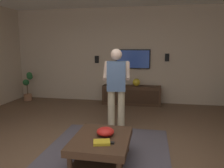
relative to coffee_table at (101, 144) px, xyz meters
The scene contains 15 objects.
ground_plane 0.32m from the coffee_table, 48.91° to the left, with size 8.73×8.73×0.00m, color brown.
wall_back_tv 3.93m from the coffee_table, ahead, with size 0.10×7.27×2.83m, color #C6B299.
area_rug 0.35m from the coffee_table, ahead, with size 2.45×1.99×0.01m, color #514C56.
coffee_table is the anchor object (origin of this frame).
media_console 3.44m from the coffee_table, ahead, with size 0.45×1.70×0.55m.
tv 3.82m from the coffee_table, ahead, with size 0.05×1.03×0.58m.
person_standing 1.47m from the coffee_table, ahead, with size 0.58×0.59×1.64m.
potted_plant_tall 4.54m from the coffee_table, 43.89° to the left, with size 0.27×0.31×0.91m.
bowl 0.18m from the coffee_table, 31.24° to the right, with size 0.26×0.26×0.12m, color red.
remote_white 0.20m from the coffee_table, 160.99° to the right, with size 0.15×0.04×0.02m, color white.
remote_black 0.26m from the coffee_table, 142.24° to the right, with size 0.15×0.04×0.02m, color black.
book 0.25m from the coffee_table, 165.34° to the right, with size 0.22×0.16×0.04m, color gold.
vase_round 3.47m from the coffee_table, ahead, with size 0.22×0.22×0.22m, color gold.
wall_speaker_left 4.00m from the coffee_table, 16.50° to the right, with size 0.06×0.12×0.22m, color black.
wall_speaker_right 3.96m from the coffee_table, 15.36° to the left, with size 0.06×0.12×0.22m, color black.
Camera 1 is at (-2.95, -0.78, 1.66)m, focal length 34.97 mm.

